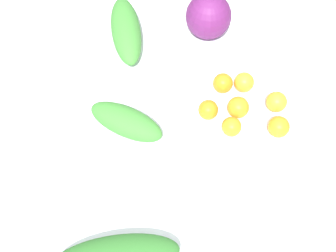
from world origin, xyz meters
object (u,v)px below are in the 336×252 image
object	(u,v)px
cabbage_purple	(208,16)
orange_6	(208,110)
orange_5	(276,102)
orange_3	(244,82)
orange_4	(223,83)
greens_bunch_chard	(126,30)
orange_2	(279,127)
orange_1	(238,107)
greens_bunch_scallion	(126,121)
orange_0	(232,127)

from	to	relation	value
cabbage_purple	orange_6	world-z (taller)	cabbage_purple
orange_5	orange_6	xyz separation A→B (m)	(0.03, -0.25, -0.00)
orange_3	orange_4	world-z (taller)	same
greens_bunch_chard	orange_6	xyz separation A→B (m)	(0.40, 0.31, -0.01)
orange_2	orange_6	distance (m)	0.26
orange_3	orange_1	bearing A→B (deg)	-16.73
orange_1	orange_5	distance (m)	0.15
greens_bunch_chard	orange_1	xyz separation A→B (m)	(0.40, 0.42, -0.01)
greens_bunch_scallion	orange_5	xyz separation A→B (m)	(-0.08, 0.55, -0.00)
greens_bunch_chard	orange_6	distance (m)	0.51
orange_1	orange_4	size ratio (longest dim) A/B	1.05
greens_bunch_scallion	orange_0	size ratio (longest dim) A/B	4.04
greens_bunch_scallion	greens_bunch_chard	size ratio (longest dim) A/B	0.75
greens_bunch_chard	orange_4	xyz separation A→B (m)	(0.28, 0.37, -0.01)
orange_0	orange_5	world-z (taller)	orange_5
orange_5	orange_2	bearing A→B (deg)	-4.73
orange_5	greens_bunch_chard	bearing A→B (deg)	-123.68
orange_1	orange_6	distance (m)	0.11
orange_4	orange_6	world-z (taller)	orange_4
orange_1	orange_4	bearing A→B (deg)	-158.98
orange_2	orange_3	size ratio (longest dim) A/B	1.01
orange_5	cabbage_purple	bearing A→B (deg)	-150.61
greens_bunch_scallion	orange_5	world-z (taller)	greens_bunch_scallion
orange_0	cabbage_purple	bearing A→B (deg)	-174.44
orange_1	orange_5	xyz separation A→B (m)	(-0.02, 0.14, -0.00)
orange_0	orange_6	world-z (taller)	orange_6
orange_3	orange_0	bearing A→B (deg)	-18.72
orange_4	orange_6	distance (m)	0.14
orange_6	greens_bunch_scallion	bearing A→B (deg)	-80.98
greens_bunch_chard	orange_5	bearing A→B (deg)	56.32
orange_0	orange_3	world-z (taller)	orange_3
orange_1	orange_5	size ratio (longest dim) A/B	1.04
greens_bunch_chard	orange_5	xyz separation A→B (m)	(0.38, 0.56, -0.01)
greens_bunch_chard	orange_5	size ratio (longest dim) A/B	4.91
greens_bunch_scallion	orange_2	xyz separation A→B (m)	(0.03, 0.54, -0.00)
greens_bunch_chard	orange_0	bearing A→B (deg)	38.93
greens_bunch_chard	orange_1	distance (m)	0.58
orange_6	orange_4	bearing A→B (deg)	152.18
cabbage_purple	orange_4	bearing A→B (deg)	6.73
cabbage_purple	orange_5	distance (m)	0.46
cabbage_purple	orange_1	bearing A→B (deg)	10.85
cabbage_purple	orange_2	xyz separation A→B (m)	(0.51, 0.22, -0.05)
cabbage_purple	orange_3	size ratio (longest dim) A/B	2.44
orange_0	orange_1	xyz separation A→B (m)	(-0.08, 0.03, 0.00)
greens_bunch_chard	orange_0	size ratio (longest dim) A/B	5.35
orange_0	orange_5	bearing A→B (deg)	120.49
orange_1	orange_6	size ratio (longest dim) A/B	1.09
greens_bunch_chard	orange_4	distance (m)	0.47
cabbage_purple	orange_6	distance (m)	0.43
greens_bunch_scallion	orange_3	bearing A→B (deg)	111.19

